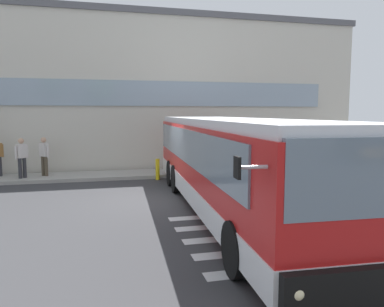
# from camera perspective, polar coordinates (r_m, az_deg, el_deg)

# --- Properties ---
(ground_plane) EXTENTS (80.00, 90.00, 0.02)m
(ground_plane) POSITION_cam_1_polar(r_m,az_deg,el_deg) (12.37, -4.62, -7.10)
(ground_plane) COLOR #353538
(ground_plane) RESTS_ON ground
(bay_paint_stripes) EXTENTS (4.40, 3.96, 0.01)m
(bay_paint_stripes) POSITION_cam_1_polar(r_m,az_deg,el_deg) (9.06, 12.63, -12.18)
(bay_paint_stripes) COLOR silver
(bay_paint_stripes) RESTS_ON ground
(terminal_building) EXTENTS (24.67, 13.80, 7.84)m
(terminal_building) POSITION_cam_1_polar(r_m,az_deg,el_deg) (23.59, -10.84, 8.75)
(terminal_building) COLOR beige
(terminal_building) RESTS_ON ground
(boarding_curb) EXTENTS (26.87, 2.00, 0.15)m
(boarding_curb) POSITION_cam_1_polar(r_m,az_deg,el_deg) (17.03, -7.14, -3.15)
(boarding_curb) COLOR #9E9B93
(boarding_curb) RESTS_ON ground
(bus_main_foreground) EXTENTS (3.53, 12.31, 2.70)m
(bus_main_foreground) POSITION_cam_1_polar(r_m,az_deg,el_deg) (10.63, 6.14, -1.94)
(bus_main_foreground) COLOR red
(bus_main_foreground) RESTS_ON ground
(passenger_by_doorway) EXTENTS (0.46, 0.43, 1.68)m
(passenger_by_doorway) POSITION_cam_1_polar(r_m,az_deg,el_deg) (16.81, -24.95, -0.35)
(passenger_by_doorway) COLOR #2D2D33
(passenger_by_doorway) RESTS_ON boarding_curb
(passenger_at_curb_edge) EXTENTS (0.45, 0.44, 1.68)m
(passenger_at_curb_edge) POSITION_cam_1_polar(r_m,az_deg,el_deg) (17.03, -22.00, -0.15)
(passenger_at_curb_edge) COLOR #4C4233
(passenger_at_curb_edge) RESTS_ON boarding_curb
(safety_bollard_yellow) EXTENTS (0.18, 0.18, 0.90)m
(safety_bollard_yellow) POSITION_cam_1_polar(r_m,az_deg,el_deg) (15.84, -5.37, -2.47)
(safety_bollard_yellow) COLOR yellow
(safety_bollard_yellow) RESTS_ON ground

